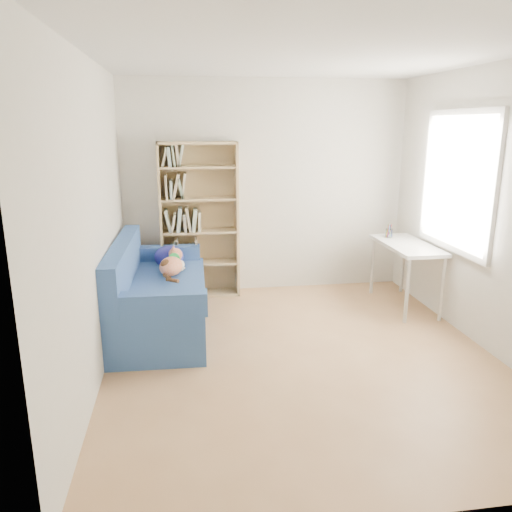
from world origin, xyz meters
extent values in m
plane|color=#A37549|center=(0.00, 0.00, 0.00)|extent=(4.00, 4.00, 0.00)
cube|color=silver|center=(0.00, 2.00, 1.30)|extent=(3.50, 0.04, 2.60)
cube|color=silver|center=(0.00, -2.00, 1.30)|extent=(3.50, 0.04, 2.60)
cube|color=silver|center=(-1.75, 0.00, 1.30)|extent=(0.04, 4.00, 2.60)
cube|color=silver|center=(1.75, 0.00, 1.30)|extent=(0.04, 4.00, 2.60)
cube|color=white|center=(0.00, 0.00, 2.60)|extent=(3.50, 4.00, 0.04)
cube|color=white|center=(1.75, 0.60, 1.50)|extent=(0.01, 1.20, 1.30)
cube|color=navy|center=(-1.29, 0.84, 0.23)|extent=(0.93, 1.89, 0.47)
cube|color=navy|center=(-1.65, 0.84, 0.70)|extent=(0.22, 1.87, 0.46)
cube|color=navy|center=(-1.29, 1.69, 0.57)|extent=(0.89, 0.19, 0.21)
cube|color=navy|center=(-1.29, -0.01, 0.57)|extent=(0.89, 0.19, 0.21)
cube|color=navy|center=(-1.27, 0.84, 0.49)|extent=(0.91, 1.74, 0.05)
ellipsoid|color=navy|center=(-1.21, 1.50, 0.59)|extent=(0.33, 0.37, 0.25)
ellipsoid|color=#C13B16|center=(-1.18, 1.06, 0.60)|extent=(0.27, 0.46, 0.18)
ellipsoid|color=silver|center=(-1.11, 1.19, 0.58)|extent=(0.16, 0.20, 0.11)
ellipsoid|color=#391F0F|center=(-1.21, 1.01, 0.65)|extent=(0.16, 0.23, 0.09)
sphere|color=#C13B16|center=(-1.15, 1.38, 0.65)|extent=(0.16, 0.16, 0.16)
cone|color=#C13B16|center=(-1.18, 1.41, 0.72)|extent=(0.07, 0.07, 0.08)
cone|color=#C13B16|center=(-1.18, 1.34, 0.72)|extent=(0.07, 0.07, 0.08)
cylinder|color=green|center=(-1.16, 1.30, 0.62)|extent=(0.13, 0.05, 0.12)
cylinder|color=#391F0F|center=(-1.20, 0.81, 0.57)|extent=(0.09, 0.18, 0.06)
cube|color=tan|center=(-1.29, 1.83, 0.93)|extent=(0.03, 0.29, 1.87)
cube|color=tan|center=(-0.39, 1.83, 0.93)|extent=(0.03, 0.29, 1.87)
cube|color=tan|center=(-0.84, 1.83, 1.85)|extent=(0.93, 0.29, 0.03)
cube|color=tan|center=(-0.84, 1.83, 0.01)|extent=(0.93, 0.29, 0.03)
cube|color=tan|center=(-0.84, 1.97, 0.93)|extent=(0.93, 0.02, 1.87)
cube|color=silver|center=(1.48, 1.09, 0.73)|extent=(0.50, 1.08, 0.04)
cylinder|color=silver|center=(1.68, 1.59, 0.35)|extent=(0.04, 0.04, 0.71)
cylinder|color=silver|center=(1.68, 0.60, 0.35)|extent=(0.04, 0.04, 0.71)
cylinder|color=silver|center=(1.28, 1.59, 0.35)|extent=(0.04, 0.04, 0.71)
cylinder|color=silver|center=(1.28, 0.60, 0.35)|extent=(0.04, 0.04, 0.71)
cylinder|color=white|center=(1.41, 1.44, 0.80)|extent=(0.09, 0.09, 0.10)
camera|label=1|loc=(-1.03, -4.10, 2.06)|focal=35.00mm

